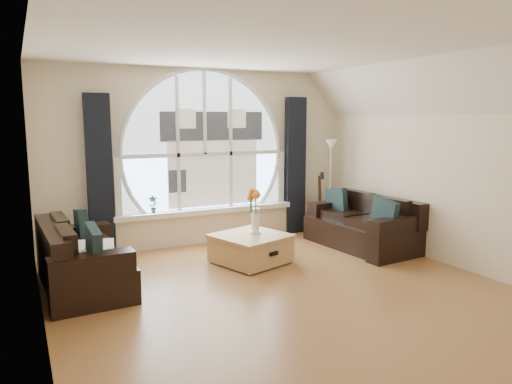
# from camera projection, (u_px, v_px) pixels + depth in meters

# --- Properties ---
(ground) EXTENTS (5.00, 5.50, 0.01)m
(ground) POSITION_uv_depth(u_px,v_px,m) (292.00, 297.00, 5.37)
(ground) COLOR brown
(ground) RESTS_ON ground
(ceiling) EXTENTS (5.00, 5.50, 0.01)m
(ceiling) POSITION_uv_depth(u_px,v_px,m) (295.00, 45.00, 4.96)
(ceiling) COLOR silver
(ceiling) RESTS_ON ground
(wall_back) EXTENTS (5.00, 0.01, 2.70)m
(wall_back) POSITION_uv_depth(u_px,v_px,m) (204.00, 157.00, 7.60)
(wall_back) COLOR beige
(wall_back) RESTS_ON ground
(wall_left) EXTENTS (0.01, 5.50, 2.70)m
(wall_left) POSITION_uv_depth(u_px,v_px,m) (37.00, 191.00, 4.07)
(wall_left) COLOR beige
(wall_left) RESTS_ON ground
(wall_right) EXTENTS (0.01, 5.50, 2.70)m
(wall_right) POSITION_uv_depth(u_px,v_px,m) (460.00, 166.00, 6.26)
(wall_right) COLOR beige
(wall_right) RESTS_ON ground
(attic_slope) EXTENTS (0.92, 5.50, 0.72)m
(attic_slope) POSITION_uv_depth(u_px,v_px,m) (448.00, 86.00, 5.98)
(attic_slope) COLOR silver
(attic_slope) RESTS_ON ground
(arched_window) EXTENTS (2.60, 0.06, 2.15)m
(arched_window) POSITION_uv_depth(u_px,v_px,m) (204.00, 140.00, 7.53)
(arched_window) COLOR silver
(arched_window) RESTS_ON wall_back
(window_sill) EXTENTS (2.90, 0.22, 0.08)m
(window_sill) POSITION_uv_depth(u_px,v_px,m) (207.00, 211.00, 7.64)
(window_sill) COLOR white
(window_sill) RESTS_ON wall_back
(window_frame) EXTENTS (2.76, 0.08, 2.15)m
(window_frame) POSITION_uv_depth(u_px,v_px,m) (205.00, 140.00, 7.50)
(window_frame) COLOR white
(window_frame) RESTS_ON wall_back
(neighbor_house) EXTENTS (1.70, 0.02, 1.50)m
(neighbor_house) POSITION_uv_depth(u_px,v_px,m) (214.00, 147.00, 7.60)
(neighbor_house) COLOR silver
(neighbor_house) RESTS_ON wall_back
(curtain_left) EXTENTS (0.35, 0.12, 2.30)m
(curtain_left) POSITION_uv_depth(u_px,v_px,m) (100.00, 176.00, 6.82)
(curtain_left) COLOR black
(curtain_left) RESTS_ON ground
(curtain_right) EXTENTS (0.35, 0.12, 2.30)m
(curtain_right) POSITION_uv_depth(u_px,v_px,m) (295.00, 166.00, 8.23)
(curtain_right) COLOR black
(curtain_right) RESTS_ON ground
(sofa_left) EXTENTS (0.94, 1.75, 0.76)m
(sofa_left) POSITION_uv_depth(u_px,v_px,m) (83.00, 254.00, 5.60)
(sofa_left) COLOR black
(sofa_left) RESTS_ON ground
(sofa_right) EXTENTS (1.01, 1.81, 0.77)m
(sofa_right) POSITION_uv_depth(u_px,v_px,m) (361.00, 221.00, 7.36)
(sofa_right) COLOR black
(sofa_right) RESTS_ON ground
(coffee_chest) EXTENTS (1.12, 1.12, 0.43)m
(coffee_chest) POSITION_uv_depth(u_px,v_px,m) (251.00, 247.00, 6.60)
(coffee_chest) COLOR tan
(coffee_chest) RESTS_ON ground
(throw_blanket) EXTENTS (0.65, 0.65, 0.10)m
(throw_blanket) POSITION_uv_depth(u_px,v_px,m) (87.00, 252.00, 5.35)
(throw_blanket) COLOR silver
(throw_blanket) RESTS_ON sofa_left
(vase_flowers) EXTENTS (0.24, 0.24, 0.70)m
(vase_flowers) POSITION_uv_depth(u_px,v_px,m) (255.00, 205.00, 6.59)
(vase_flowers) COLOR white
(vase_flowers) RESTS_ON coffee_chest
(floor_lamp) EXTENTS (0.24, 0.24, 1.60)m
(floor_lamp) POSITION_uv_depth(u_px,v_px,m) (330.00, 187.00, 8.19)
(floor_lamp) COLOR #B2B2B2
(floor_lamp) RESTS_ON ground
(guitar) EXTENTS (0.42, 0.36, 1.06)m
(guitar) POSITION_uv_depth(u_px,v_px,m) (318.00, 202.00, 8.26)
(guitar) COLOR brown
(guitar) RESTS_ON ground
(potted_plant) EXTENTS (0.14, 0.10, 0.27)m
(potted_plant) POSITION_uv_depth(u_px,v_px,m) (153.00, 204.00, 7.24)
(potted_plant) COLOR #1E6023
(potted_plant) RESTS_ON window_sill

